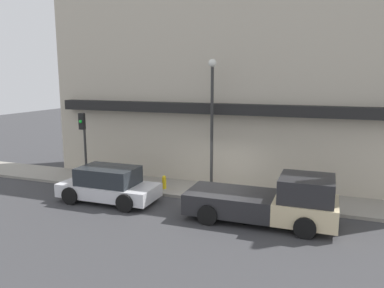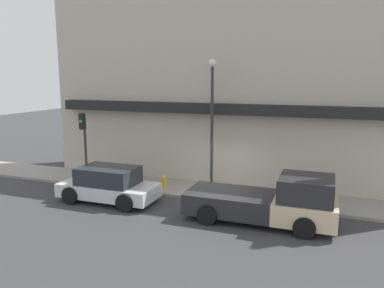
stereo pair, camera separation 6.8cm
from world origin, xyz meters
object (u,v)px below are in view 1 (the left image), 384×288
object	(u,v)px
pickup_truck	(270,201)
street_lamp	(212,111)
parked_car	(109,185)
traffic_light	(84,135)
fire_hydrant	(164,182)

from	to	relation	value
pickup_truck	street_lamp	world-z (taller)	street_lamp
pickup_truck	parked_car	size ratio (longest dim) A/B	1.29
parked_car	traffic_light	bearing A→B (deg)	144.20
parked_car	traffic_light	world-z (taller)	traffic_light
parked_car	street_lamp	bearing A→B (deg)	37.41
street_lamp	parked_car	bearing A→B (deg)	-143.03
pickup_truck	parked_car	xyz separation A→B (m)	(-7.00, -0.00, -0.07)
pickup_truck	parked_car	distance (m)	7.00
pickup_truck	street_lamp	distance (m)	5.26
fire_hydrant	pickup_truck	bearing A→B (deg)	-22.09
pickup_truck	fire_hydrant	distance (m)	5.77
pickup_truck	fire_hydrant	xyz separation A→B (m)	(-5.33, 2.17, -0.37)
pickup_truck	street_lamp	size ratio (longest dim) A/B	0.92
parked_car	pickup_truck	bearing A→B (deg)	0.44
street_lamp	traffic_light	distance (m)	6.59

